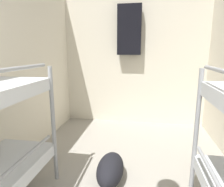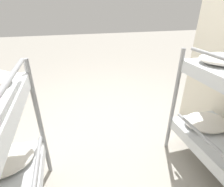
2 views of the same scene
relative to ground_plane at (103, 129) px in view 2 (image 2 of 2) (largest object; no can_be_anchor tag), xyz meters
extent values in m
plane|color=gray|center=(0.00, 0.00, 0.00)|extent=(20.00, 20.00, 0.00)
cylinder|color=gray|center=(-0.74, 0.57, 0.64)|extent=(0.04, 0.04, 1.29)
ellipsoid|color=silver|center=(-1.05, 0.79, 0.48)|extent=(0.50, 0.40, 0.09)
cylinder|color=gray|center=(0.74, 0.57, 0.64)|extent=(0.04, 0.04, 1.29)
ellipsoid|color=silver|center=(1.05, 0.79, 0.48)|extent=(0.50, 0.40, 0.09)
camera|label=1|loc=(0.24, 0.51, 1.44)|focal=32.00mm
camera|label=2|loc=(0.43, 2.09, 1.67)|focal=28.00mm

